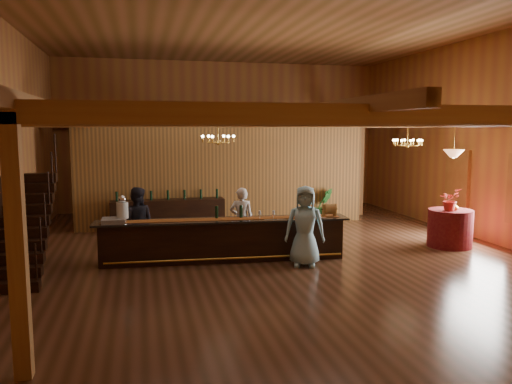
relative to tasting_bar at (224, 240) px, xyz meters
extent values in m
plane|color=#3E2515|center=(1.23, 0.65, -0.49)|extent=(14.00, 14.00, 0.00)
plane|color=#965D37|center=(1.23, 0.65, 5.01)|extent=(14.00, 14.00, 0.00)
cube|color=#A66D32|center=(1.23, 7.65, 2.26)|extent=(12.00, 0.10, 5.50)
cube|color=#A66D32|center=(1.23, -6.35, 2.26)|extent=(12.00, 0.10, 5.50)
cube|color=#A66D32|center=(7.23, 0.65, 2.26)|extent=(0.10, 14.00, 5.50)
cube|color=olive|center=(1.23, -4.85, 2.71)|extent=(11.90, 0.20, 0.28)
cube|color=olive|center=(1.23, -2.35, 2.71)|extent=(11.90, 0.20, 0.28)
cube|color=olive|center=(1.23, 0.15, 2.71)|extent=(11.90, 0.20, 0.28)
cube|color=olive|center=(1.23, 2.65, 2.71)|extent=(11.90, 0.20, 0.28)
cube|color=olive|center=(1.23, 5.15, 2.71)|extent=(11.90, 0.20, 0.28)
cube|color=olive|center=(1.23, 7.45, 2.71)|extent=(11.90, 0.20, 0.28)
cube|color=olive|center=(-3.27, 0.65, 2.85)|extent=(0.18, 13.90, 0.22)
cube|color=olive|center=(1.23, 0.65, 2.85)|extent=(0.18, 13.90, 0.22)
cube|color=olive|center=(5.73, 0.65, 2.85)|extent=(0.18, 13.90, 0.22)
cube|color=olive|center=(-3.27, 5.15, 1.11)|extent=(0.20, 0.20, 3.20)
cube|color=olive|center=(5.73, 5.15, 1.11)|extent=(0.20, 0.20, 3.20)
cube|color=olive|center=(-3.27, -4.85, 1.11)|extent=(0.20, 0.20, 3.20)
cube|color=#915C26|center=(0.73, 4.15, 1.06)|extent=(9.00, 0.18, 3.10)
cube|color=white|center=(7.18, 1.65, 1.06)|extent=(0.12, 1.05, 1.75)
cube|color=black|center=(-4.22, -1.35, -0.39)|extent=(1.00, 0.28, 0.20)
cube|color=black|center=(-4.22, -1.07, -0.19)|extent=(1.00, 0.28, 0.20)
cube|color=black|center=(-4.22, -0.79, 0.01)|extent=(1.00, 0.28, 0.20)
cube|color=black|center=(-4.22, -0.51, 0.21)|extent=(1.00, 0.28, 0.20)
cube|color=black|center=(-4.22, -0.23, 0.41)|extent=(1.00, 0.28, 0.20)
cube|color=black|center=(-4.22, 0.05, 0.61)|extent=(1.00, 0.28, 0.20)
cube|color=black|center=(-4.22, 0.33, 0.81)|extent=(1.00, 0.28, 0.20)
cube|color=black|center=(-4.22, 0.61, 1.01)|extent=(1.00, 0.28, 0.20)
cube|color=black|center=(-4.22, 0.89, 1.21)|extent=(1.00, 0.28, 0.20)
cube|color=black|center=(-4.22, 1.17, 1.41)|extent=(1.00, 0.28, 0.20)
cube|color=black|center=(2.23, 6.15, 0.06)|extent=(1.20, 0.60, 1.10)
cube|color=brown|center=(-0.77, 6.15, 0.01)|extent=(1.00, 0.60, 1.00)
cube|color=black|center=(0.00, 0.00, -0.03)|extent=(5.53, 0.97, 0.92)
cube|color=black|center=(0.00, 0.00, 0.45)|extent=(5.82, 1.11, 0.05)
cube|color=#64120D|center=(0.00, 0.00, 0.48)|extent=(5.43, 0.74, 0.01)
cylinder|color=gold|center=(0.00, -0.37, -0.35)|extent=(5.31, 0.41, 0.05)
cylinder|color=silver|center=(-2.23, 0.20, 0.51)|extent=(0.18, 0.18, 0.08)
cylinder|color=silver|center=(-2.23, 0.20, 0.73)|extent=(0.26, 0.26, 0.36)
sphere|color=silver|center=(-2.23, 0.20, 0.98)|extent=(0.18, 0.18, 0.18)
cube|color=gray|center=(-2.43, 0.12, 0.52)|extent=(0.50, 0.50, 0.10)
cube|color=brown|center=(2.34, -0.22, 0.62)|extent=(0.06, 0.06, 0.30)
cube|color=brown|center=(2.62, -0.22, 0.62)|extent=(0.06, 0.06, 0.30)
cylinder|color=brown|center=(2.48, -0.22, 0.65)|extent=(0.24, 0.24, 0.24)
cylinder|color=black|center=(-0.14, 0.12, 0.62)|extent=(0.07, 0.07, 0.30)
cylinder|color=black|center=(0.43, 0.08, 0.62)|extent=(0.07, 0.07, 0.30)
cube|color=black|center=(-1.05, 3.75, -0.02)|extent=(3.34, 0.59, 0.94)
cylinder|color=maroon|center=(5.90, 0.04, -0.01)|extent=(1.11, 1.11, 0.96)
cylinder|color=gold|center=(0.05, 1.01, 2.45)|extent=(0.02, 0.02, 0.51)
sphere|color=gold|center=(0.05, 1.01, 2.20)|extent=(0.12, 0.12, 0.12)
torus|color=gold|center=(0.05, 1.01, 2.30)|extent=(0.80, 0.80, 0.04)
cylinder|color=gold|center=(5.52, 1.64, 2.39)|extent=(0.02, 0.02, 0.65)
sphere|color=gold|center=(5.52, 1.64, 2.06)|extent=(0.12, 0.12, 0.12)
torus|color=gold|center=(5.52, 1.64, 2.16)|extent=(0.80, 0.80, 0.04)
cylinder|color=gold|center=(5.90, 0.04, 2.31)|extent=(0.02, 0.02, 0.80)
cone|color=#CB7E4C|center=(5.90, 0.04, 1.91)|extent=(0.52, 0.52, 0.20)
imported|color=silver|center=(0.56, 0.69, 0.31)|extent=(0.66, 0.52, 1.60)
imported|color=black|center=(-1.94, 0.77, 0.34)|extent=(0.91, 0.76, 1.67)
imported|color=#90C3D4|center=(1.67, -0.85, 0.40)|extent=(1.01, 0.82, 1.78)
imported|color=#1D551D|center=(3.91, 3.89, 0.08)|extent=(0.70, 0.60, 1.13)
imported|color=#B62920|center=(5.77, -0.08, 0.75)|extent=(0.64, 0.61, 0.56)
imported|color=gold|center=(5.94, -0.06, 0.61)|extent=(0.16, 0.16, 0.28)
camera|label=1|loc=(-1.82, -11.09, 2.51)|focal=35.00mm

